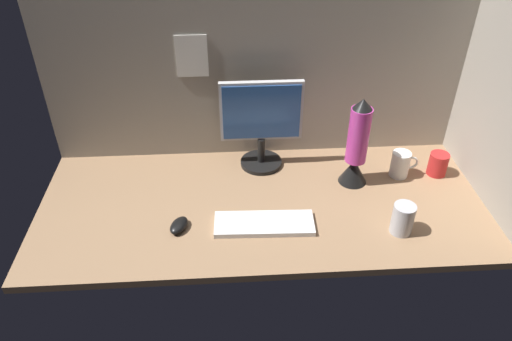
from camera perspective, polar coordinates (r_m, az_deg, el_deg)
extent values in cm
cube|color=#8C6B4C|center=(195.52, 1.39, -3.70)|extent=(180.00, 80.00, 3.00)
cube|color=gray|center=(205.89, 0.67, 11.95)|extent=(180.00, 5.00, 79.22)
cube|color=white|center=(200.56, -7.55, 13.15)|extent=(12.78, 0.40, 17.50)
cube|color=gray|center=(199.66, 27.67, 6.90)|extent=(5.00, 80.00, 79.22)
cylinder|color=black|center=(213.49, 0.61, 0.97)|extent=(18.00, 18.00, 1.80)
cylinder|color=black|center=(209.91, 0.62, 2.40)|extent=(3.20, 3.20, 11.00)
cube|color=#B7B7B7|center=(201.13, 0.63, 7.00)|extent=(34.34, 2.40, 26.34)
cube|color=#264C8C|center=(199.91, 0.66, 6.81)|extent=(31.94, 0.60, 23.94)
cube|color=silver|center=(181.83, 0.96, -6.27)|extent=(37.44, 14.31, 2.00)
ellipsoid|color=black|center=(182.38, -9.03, -6.36)|extent=(8.90, 11.02, 3.40)
cylinder|color=white|center=(212.88, 16.55, 0.72)|extent=(7.77, 7.77, 11.29)
torus|color=white|center=(214.18, 17.76, 0.88)|extent=(5.97, 1.00, 5.97)
cylinder|color=#B2B2B7|center=(184.16, 16.84, -5.45)|extent=(8.03, 8.03, 11.97)
cylinder|color=red|center=(219.36, 20.57, 0.72)|extent=(7.99, 7.99, 9.89)
cone|color=black|center=(204.80, 11.37, -0.02)|extent=(11.75, 11.75, 10.68)
cylinder|color=#B2338C|center=(195.51, 11.94, 4.05)|extent=(8.54, 8.54, 23.49)
cone|color=black|center=(188.76, 12.46, 7.63)|extent=(7.69, 7.69, 4.27)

